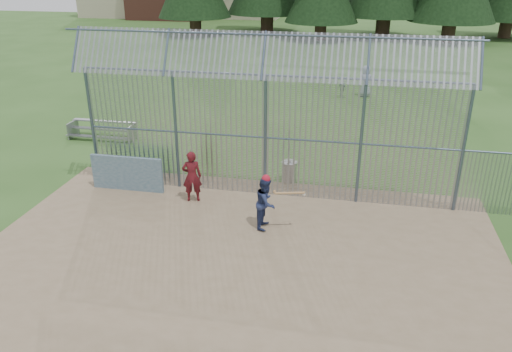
% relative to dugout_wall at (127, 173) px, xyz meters
% --- Properties ---
extents(ground, '(120.00, 120.00, 0.00)m').
position_rel_dugout_wall_xyz_m(ground, '(4.60, -2.90, -0.62)').
color(ground, '#2D511E').
rests_on(ground, ground).
extents(dirt_infield, '(14.00, 10.00, 0.02)m').
position_rel_dugout_wall_xyz_m(dirt_infield, '(4.60, -3.40, -0.61)').
color(dirt_infield, '#756047').
rests_on(dirt_infield, ground).
extents(dugout_wall, '(2.50, 0.12, 1.20)m').
position_rel_dugout_wall_xyz_m(dugout_wall, '(0.00, 0.00, 0.00)').
color(dugout_wall, '#38566B').
rests_on(dugout_wall, dirt_infield).
extents(batter, '(0.62, 0.78, 1.55)m').
position_rel_dugout_wall_xyz_m(batter, '(5.03, -1.60, 0.17)').
color(batter, navy).
rests_on(batter, dirt_infield).
extents(onlooker, '(0.71, 0.57, 1.70)m').
position_rel_dugout_wall_xyz_m(onlooker, '(2.40, -0.36, 0.25)').
color(onlooker, maroon).
rests_on(onlooker, dirt_infield).
extents(bg_kid_standing, '(0.99, 0.81, 1.76)m').
position_rel_dugout_wall_xyz_m(bg_kid_standing, '(7.87, 14.53, 0.26)').
color(bg_kid_standing, gray).
rests_on(bg_kid_standing, ground).
extents(bg_kid_seated, '(0.61, 0.60, 1.03)m').
position_rel_dugout_wall_xyz_m(bg_kid_seated, '(6.61, 14.04, -0.10)').
color(bg_kid_seated, slate).
rests_on(bg_kid_seated, ground).
extents(batting_gear, '(1.26, 0.41, 0.56)m').
position_rel_dugout_wall_xyz_m(batting_gear, '(5.20, -1.63, 0.85)').
color(batting_gear, '#AC162A').
rests_on(batting_gear, ground).
extents(trash_can, '(0.56, 0.56, 0.82)m').
position_rel_dugout_wall_xyz_m(trash_can, '(5.25, 1.79, -0.24)').
color(trash_can, gray).
rests_on(trash_can, ground).
extents(bleacher, '(3.00, 0.95, 0.72)m').
position_rel_dugout_wall_xyz_m(bleacher, '(-3.36, 4.74, -0.21)').
color(bleacher, slate).
rests_on(bleacher, ground).
extents(backstop_fence, '(20.09, 0.81, 5.30)m').
position_rel_dugout_wall_xyz_m(backstop_fence, '(6.41, 0.53, 1.74)').
color(backstop_fence, '#47566B').
rests_on(backstop_fence, ground).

